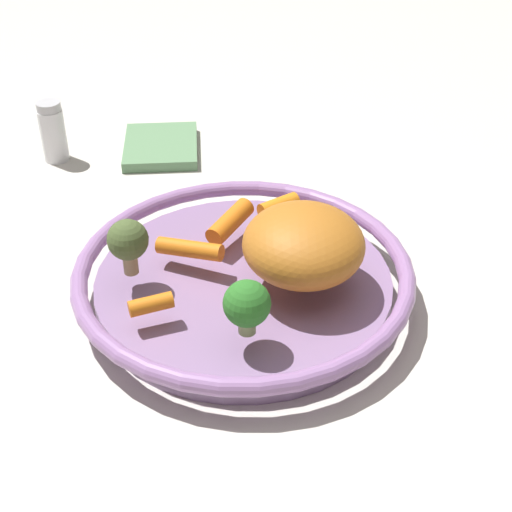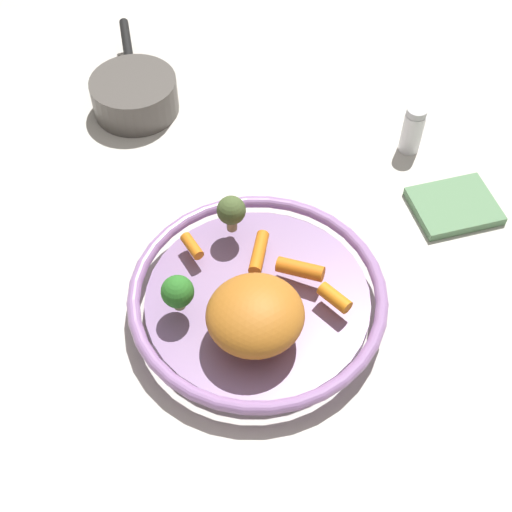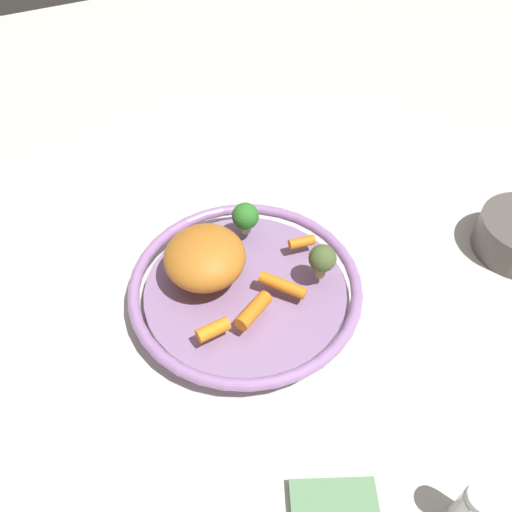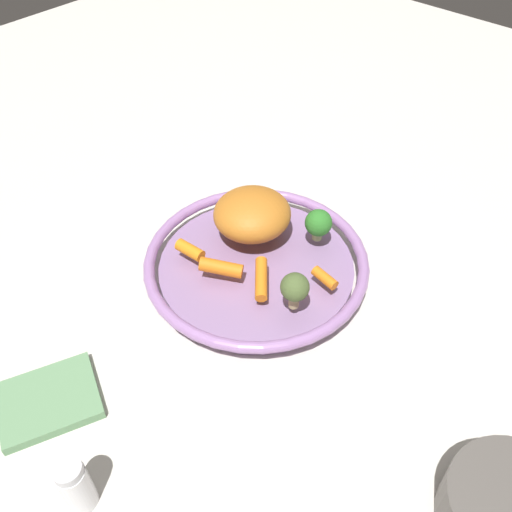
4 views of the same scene
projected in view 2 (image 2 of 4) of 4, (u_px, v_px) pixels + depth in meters
ground_plane at (258, 309)px, 0.93m from camera, size 2.35×2.35×0.00m
serving_bowl at (258, 299)px, 0.91m from camera, size 0.34×0.34×0.04m
roast_chicken_piece at (255, 315)px, 0.83m from camera, size 0.16×0.16×0.07m
baby_carrot_center at (335, 298)px, 0.87m from camera, size 0.02×0.05×0.02m
baby_carrot_right at (259, 252)px, 0.92m from camera, size 0.06×0.06×0.02m
baby_carrot_left at (300, 269)px, 0.90m from camera, size 0.05×0.07×0.03m
baby_carrot_back at (192, 246)px, 0.93m from camera, size 0.02×0.04×0.02m
broccoli_floret_edge at (231, 211)px, 0.93m from camera, size 0.04×0.04×0.06m
broccoli_floret_large at (178, 292)px, 0.85m from camera, size 0.04×0.04×0.05m
salt_shaker at (413, 130)px, 1.08m from camera, size 0.03×0.03×0.08m
saucepan at (135, 94)px, 1.15m from camera, size 0.16×0.24×0.06m
dish_towel at (454, 206)px, 1.03m from camera, size 0.15×0.14×0.01m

